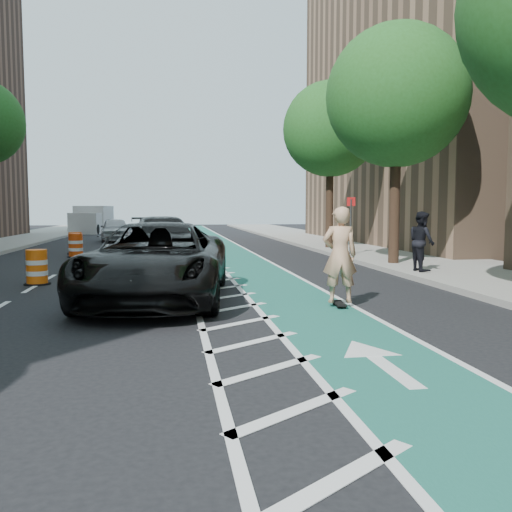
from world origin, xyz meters
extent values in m
plane|color=black|center=(0.00, 0.00, 0.00)|extent=(120.00, 120.00, 0.00)
cube|color=#175241|center=(3.00, 10.00, 0.01)|extent=(2.00, 90.00, 0.01)
cube|color=silver|center=(1.50, 10.00, 0.01)|extent=(1.40, 90.00, 0.01)
cube|color=gray|center=(9.50, 10.00, 0.07)|extent=(5.00, 90.00, 0.15)
cube|color=gray|center=(7.05, 10.00, 0.08)|extent=(0.12, 90.00, 0.16)
cube|color=#84664C|center=(17.50, 20.00, 9.50)|extent=(14.00, 22.00, 19.00)
cylinder|color=#382619|center=(7.90, 8.00, 2.20)|extent=(0.36, 0.36, 4.40)
sphere|color=#1F511B|center=(7.90, 8.00, 5.80)|extent=(4.20, 4.20, 4.20)
cylinder|color=#382619|center=(7.90, 16.00, 2.20)|extent=(0.36, 0.36, 4.40)
sphere|color=#1F511B|center=(7.90, 16.00, 5.80)|extent=(4.20, 4.20, 4.20)
cylinder|color=#4C4C4C|center=(7.60, 12.00, 1.20)|extent=(0.08, 0.08, 2.40)
cube|color=red|center=(7.60, 12.00, 2.30)|extent=(0.35, 0.02, 0.35)
cube|color=black|center=(3.70, 1.27, 0.08)|extent=(0.27, 0.71, 0.03)
cylinder|color=black|center=(3.65, 1.51, 0.03)|extent=(0.03, 0.06, 0.05)
cylinder|color=black|center=(3.80, 1.50, 0.03)|extent=(0.03, 0.06, 0.05)
cylinder|color=black|center=(3.60, 1.05, 0.03)|extent=(0.03, 0.06, 0.05)
cylinder|color=black|center=(3.75, 1.04, 0.03)|extent=(0.03, 0.06, 0.05)
imported|color=tan|center=(3.70, 1.27, 1.07)|extent=(0.76, 0.54, 1.96)
imported|color=black|center=(0.00, 2.66, 0.86)|extent=(3.63, 6.50, 1.72)
imported|color=black|center=(0.00, 12.34, 0.85)|extent=(3.17, 6.14, 1.70)
imported|color=#AAABAF|center=(-3.06, 24.99, 0.73)|extent=(2.23, 4.47, 1.46)
imported|color=#58595D|center=(-0.92, 27.75, 0.71)|extent=(1.92, 4.44, 1.42)
imported|color=black|center=(7.70, 5.84, 1.04)|extent=(0.72, 0.90, 1.79)
cube|color=silver|center=(-6.06, 38.02, 1.12)|extent=(2.91, 3.88, 2.25)
cube|color=silver|center=(-6.40, 35.35, 0.84)|extent=(2.45, 2.07, 1.68)
cylinder|color=black|center=(-7.46, 35.03, 0.39)|extent=(0.38, 0.82, 0.79)
cylinder|color=black|center=(-5.45, 34.78, 0.39)|extent=(0.38, 0.82, 0.79)
cylinder|color=black|center=(-6.95, 39.04, 0.39)|extent=(0.38, 0.82, 0.79)
cylinder|color=black|center=(-4.94, 38.79, 0.39)|extent=(0.38, 0.82, 0.79)
cylinder|color=#FC620D|center=(-3.22, 5.71, 0.47)|extent=(0.54, 0.54, 0.93)
cylinder|color=silver|center=(-3.22, 5.71, 0.31)|extent=(0.55, 0.55, 0.12)
cylinder|color=silver|center=(-3.22, 5.71, 0.60)|extent=(0.55, 0.55, 0.12)
cylinder|color=black|center=(-3.22, 5.71, 0.02)|extent=(0.68, 0.68, 0.04)
cylinder|color=#DF410B|center=(-3.60, 14.00, 0.49)|extent=(0.57, 0.57, 0.99)
cylinder|color=silver|center=(-3.60, 14.00, 0.33)|extent=(0.58, 0.58, 0.13)
cylinder|color=silver|center=(-3.60, 14.00, 0.64)|extent=(0.58, 0.58, 0.13)
cylinder|color=black|center=(-3.60, 14.00, 0.02)|extent=(0.72, 0.72, 0.04)
cylinder|color=#EA4E0C|center=(-3.89, 15.64, 0.49)|extent=(0.56, 0.56, 0.98)
cylinder|color=silver|center=(-3.89, 15.64, 0.33)|extent=(0.57, 0.57, 0.13)
cylinder|color=silver|center=(-3.89, 15.64, 0.63)|extent=(0.57, 0.57, 0.13)
cylinder|color=black|center=(-3.89, 15.64, 0.02)|extent=(0.72, 0.72, 0.04)
camera|label=1|loc=(0.30, -9.31, 2.01)|focal=38.00mm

